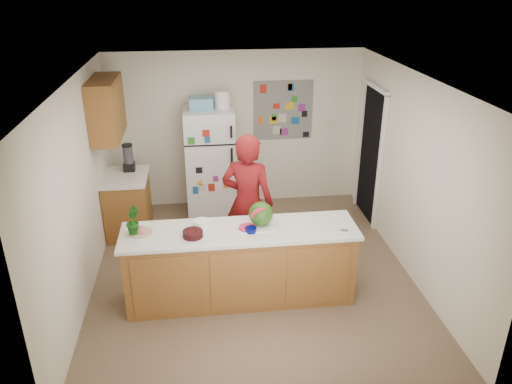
{
  "coord_description": "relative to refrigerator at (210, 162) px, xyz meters",
  "views": [
    {
      "loc": [
        -0.61,
        -5.44,
        3.61
      ],
      "look_at": [
        0.07,
        0.2,
        1.06
      ],
      "focal_mm": 35.0,
      "sensor_mm": 36.0,
      "label": 1
    }
  ],
  "objects": [
    {
      "name": "keys",
      "position": [
        1.41,
        -2.54,
        0.08
      ],
      "size": [
        0.09,
        0.05,
        0.01
      ],
      "primitive_type": "cube",
      "rotation": [
        0.0,
        0.0,
        -0.16
      ],
      "color": "gray",
      "rests_on": "peninsula_top"
    },
    {
      "name": "upper_cabinets",
      "position": [
        -1.37,
        -0.58,
        1.05
      ],
      "size": [
        0.35,
        1.0,
        0.8
      ],
      "primitive_type": "cube",
      "color": "brown",
      "rests_on": "wall_left"
    },
    {
      "name": "watermelon_slice",
      "position": [
        0.33,
        -2.38,
        0.09
      ],
      "size": [
        0.18,
        0.18,
        0.02
      ],
      "primitive_type": "cylinder",
      "color": "#BC263A",
      "rests_on": "cutting_board"
    },
    {
      "name": "paper_towel",
      "position": [
        0.5,
        -2.41,
        0.08
      ],
      "size": [
        0.19,
        0.18,
        0.02
      ],
      "primitive_type": "cube",
      "rotation": [
        0.0,
        0.0,
        -0.2
      ],
      "color": "white",
      "rests_on": "peninsula_top"
    },
    {
      "name": "blender_appliance",
      "position": [
        -1.19,
        -0.33,
        0.24
      ],
      "size": [
        0.14,
        0.14,
        0.38
      ],
      "primitive_type": "cylinder",
      "color": "black",
      "rests_on": "side_counter_top"
    },
    {
      "name": "cherry_bowl",
      "position": [
        -0.28,
        -2.47,
        0.11
      ],
      "size": [
        0.29,
        0.29,
        0.07
      ],
      "primitive_type": "cylinder",
      "rotation": [
        0.0,
        0.0,
        0.35
      ],
      "color": "black",
      "rests_on": "peninsula_top"
    },
    {
      "name": "potted_plant",
      "position": [
        -0.93,
        -2.33,
        0.23
      ],
      "size": [
        0.17,
        0.2,
        0.32
      ],
      "primitive_type": "imported",
      "rotation": [
        0.0,
        0.0,
        1.73
      ],
      "color": "#18490D",
      "rests_on": "peninsula_top"
    },
    {
      "name": "refrigerator",
      "position": [
        0.0,
        0.0,
        0.0
      ],
      "size": [
        0.75,
        0.7,
        1.7
      ],
      "primitive_type": "cube",
      "color": "silver",
      "rests_on": "floor"
    },
    {
      "name": "wall_left",
      "position": [
        -1.56,
        -1.88,
        0.4
      ],
      "size": [
        0.02,
        4.5,
        2.5
      ],
      "primitive_type": "cube",
      "color": "beige",
      "rests_on": "ground"
    },
    {
      "name": "wall_right",
      "position": [
        2.46,
        -1.88,
        0.4
      ],
      "size": [
        0.02,
        4.5,
        2.5
      ],
      "primitive_type": "cube",
      "color": "beige",
      "rests_on": "ground"
    },
    {
      "name": "watermelon",
      "position": [
        0.5,
        -2.31,
        0.22
      ],
      "size": [
        0.28,
        0.28,
        0.28
      ],
      "primitive_type": "sphere",
      "color": "#1C5A17",
      "rests_on": "cutting_board"
    },
    {
      "name": "white_bowl",
      "position": [
        -0.17,
        -2.21,
        0.1
      ],
      "size": [
        0.25,
        0.25,
        0.06
      ],
      "primitive_type": "cylinder",
      "rotation": [
        0.0,
        0.0,
        -0.43
      ],
      "color": "white",
      "rests_on": "peninsula_top"
    },
    {
      "name": "doorway",
      "position": [
        2.44,
        -0.43,
        0.17
      ],
      "size": [
        0.03,
        0.85,
        2.04
      ],
      "primitive_type": "cube",
      "color": "black",
      "rests_on": "ground"
    },
    {
      "name": "floor",
      "position": [
        0.45,
        -1.88,
        -0.86
      ],
      "size": [
        4.0,
        4.5,
        0.02
      ],
      "primitive_type": "cube",
      "color": "brown",
      "rests_on": "ground"
    },
    {
      "name": "plate",
      "position": [
        -0.85,
        -2.33,
        0.08
      ],
      "size": [
        0.26,
        0.26,
        0.02
      ],
      "primitive_type": "cylinder",
      "rotation": [
        0.0,
        0.0,
        0.01
      ],
      "color": "beige",
      "rests_on": "peninsula_top"
    },
    {
      "name": "person",
      "position": [
        0.41,
        -1.68,
        0.06
      ],
      "size": [
        0.78,
        0.64,
        1.83
      ],
      "primitive_type": "imported",
      "rotation": [
        0.0,
        0.0,
        2.78
      ],
      "color": "maroon",
      "rests_on": "floor"
    },
    {
      "name": "cobalt_bowl",
      "position": [
        0.37,
        -2.44,
        0.1
      ],
      "size": [
        0.15,
        0.15,
        0.05
      ],
      "primitive_type": "cylinder",
      "rotation": [
        0.0,
        0.0,
        -0.11
      ],
      "color": "#020856",
      "rests_on": "peninsula_top"
    },
    {
      "name": "side_counter_top",
      "position": [
        -1.24,
        -0.53,
        0.03
      ],
      "size": [
        0.64,
        0.84,
        0.04
      ],
      "primitive_type": "cube",
      "color": "silver",
      "rests_on": "side_counter_base"
    },
    {
      "name": "photo_collage",
      "position": [
        1.2,
        0.36,
        0.7
      ],
      "size": [
        0.95,
        0.01,
        0.95
      ],
      "primitive_type": "cube",
      "color": "slate",
      "rests_on": "wall_back"
    },
    {
      "name": "peninsula_base",
      "position": [
        0.25,
        -2.38,
        -0.41
      ],
      "size": [
        2.6,
        0.62,
        0.88
      ],
      "primitive_type": "cube",
      "color": "brown",
      "rests_on": "floor"
    },
    {
      "name": "fridge_top_bin",
      "position": [
        -0.1,
        0.0,
        0.94
      ],
      "size": [
        0.35,
        0.28,
        0.18
      ],
      "primitive_type": "cube",
      "color": "#5999B2",
      "rests_on": "refrigerator"
    },
    {
      "name": "side_counter_base",
      "position": [
        -1.24,
        -0.53,
        -0.42
      ],
      "size": [
        0.6,
        0.8,
        0.86
      ],
      "primitive_type": "cube",
      "color": "brown",
      "rests_on": "floor"
    },
    {
      "name": "peninsula_top",
      "position": [
        0.25,
        -2.38,
        0.05
      ],
      "size": [
        2.68,
        0.7,
        0.04
      ],
      "primitive_type": "cube",
      "color": "silver",
      "rests_on": "peninsula_base"
    },
    {
      "name": "wall_back",
      "position": [
        0.45,
        0.38,
        0.4
      ],
      "size": [
        4.0,
        0.02,
        2.5
      ],
      "primitive_type": "cube",
      "color": "beige",
      "rests_on": "ground"
    },
    {
      "name": "ceiling",
      "position": [
        0.45,
        -1.88,
        1.66
      ],
      "size": [
        4.0,
        4.5,
        0.02
      ],
      "primitive_type": "cube",
      "color": "white",
      "rests_on": "wall_back"
    },
    {
      "name": "cutting_board",
      "position": [
        0.44,
        -2.33,
        0.08
      ],
      "size": [
        0.43,
        0.32,
        0.01
      ],
      "primitive_type": "cube",
      "rotation": [
        0.0,
        0.0,
        0.01
      ],
      "color": "silver",
      "rests_on": "peninsula_top"
    }
  ]
}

